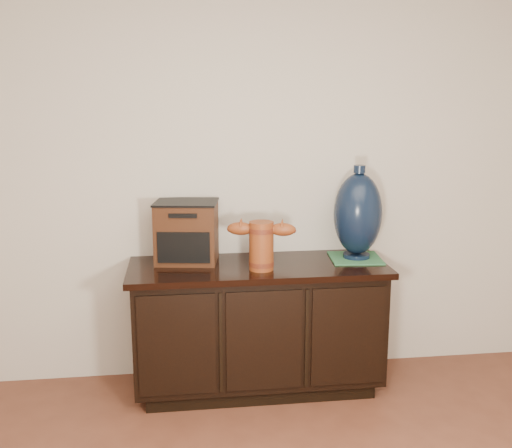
{
  "coord_description": "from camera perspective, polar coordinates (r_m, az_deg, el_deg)",
  "views": [
    {
      "loc": [
        -0.44,
        -1.01,
        1.69
      ],
      "look_at": [
        -0.02,
        2.18,
        1.0
      ],
      "focal_mm": 42.0,
      "sensor_mm": 36.0,
      "label": 1
    }
  ],
  "objects": [
    {
      "name": "terracotta_vessel",
      "position": [
        3.27,
        0.51,
        -1.8
      ],
      "size": [
        0.38,
        0.17,
        0.27
      ],
      "rotation": [
        0.0,
        0.0,
        -0.23
      ],
      "color": "brown",
      "rests_on": "sideboard"
    },
    {
      "name": "room",
      "position": [
        1.17,
        15.02,
        -7.94
      ],
      "size": [
        5.0,
        5.0,
        5.0
      ],
      "color": "brown",
      "rests_on": "ground"
    },
    {
      "name": "sideboard",
      "position": [
        3.52,
        0.18,
        -9.67
      ],
      "size": [
        1.46,
        0.56,
        0.75
      ],
      "color": "black",
      "rests_on": "ground"
    },
    {
      "name": "spray_can",
      "position": [
        3.52,
        0.5,
        -1.81
      ],
      "size": [
        0.06,
        0.06,
        0.19
      ],
      "color": "#500D17",
      "rests_on": "sideboard"
    },
    {
      "name": "tv_radio",
      "position": [
        3.45,
        -6.61,
        -0.73
      ],
      "size": [
        0.39,
        0.33,
        0.35
      ],
      "rotation": [
        0.0,
        0.0,
        -0.16
      ],
      "color": "#3C1D0F",
      "rests_on": "sideboard"
    },
    {
      "name": "lamp_base",
      "position": [
        3.51,
        9.68,
        0.92
      ],
      "size": [
        0.3,
        0.3,
        0.54
      ],
      "rotation": [
        0.0,
        0.0,
        -0.09
      ],
      "color": "black",
      "rests_on": "green_mat"
    },
    {
      "name": "green_mat",
      "position": [
        3.57,
        9.44,
        -3.21
      ],
      "size": [
        0.32,
        0.32,
        0.01
      ],
      "primitive_type": "cube",
      "rotation": [
        0.0,
        0.0,
        -0.09
      ],
      "color": "#2E673D",
      "rests_on": "sideboard"
    }
  ]
}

